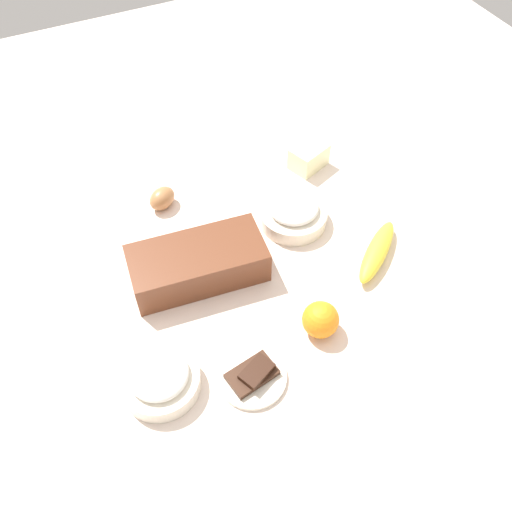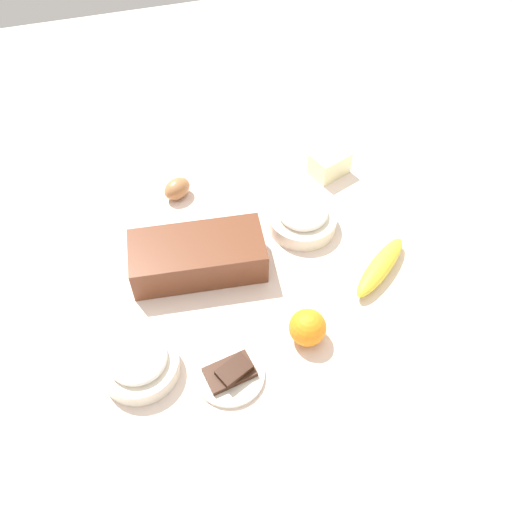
% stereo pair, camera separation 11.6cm
% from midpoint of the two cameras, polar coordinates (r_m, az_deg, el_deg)
% --- Properties ---
extents(ground_plane, '(2.40, 2.40, 0.02)m').
position_cam_midpoint_polar(ground_plane, '(1.20, 2.76, -1.67)').
color(ground_plane, beige).
extents(loaf_pan, '(0.29, 0.16, 0.08)m').
position_cam_midpoint_polar(loaf_pan, '(1.16, -3.19, -0.12)').
color(loaf_pan, brown).
rests_on(loaf_pan, ground_plane).
extents(flour_bowl, '(0.15, 0.15, 0.07)m').
position_cam_midpoint_polar(flour_bowl, '(1.05, -8.82, -11.05)').
color(flour_bowl, silver).
rests_on(flour_bowl, ground_plane).
extents(sugar_bowl, '(0.16, 0.16, 0.07)m').
position_cam_midpoint_polar(sugar_bowl, '(1.26, 7.46, 3.80)').
color(sugar_bowl, silver).
rests_on(sugar_bowl, ground_plane).
extents(banana, '(0.18, 0.15, 0.04)m').
position_cam_midpoint_polar(banana, '(1.21, 15.38, -1.24)').
color(banana, yellow).
rests_on(banana, ground_plane).
extents(orange_fruit, '(0.07, 0.07, 0.07)m').
position_cam_midpoint_polar(orange_fruit, '(1.08, 8.45, -7.50)').
color(orange_fruit, orange).
rests_on(orange_fruit, ground_plane).
extents(butter_block, '(0.11, 0.09, 0.06)m').
position_cam_midpoint_polar(butter_block, '(1.40, 9.98, 9.24)').
color(butter_block, '#F4EDB2').
rests_on(butter_block, ground_plane).
extents(egg_near_butter, '(0.08, 0.08, 0.05)m').
position_cam_midpoint_polar(egg_near_butter, '(1.33, -5.64, 6.78)').
color(egg_near_butter, '#A36D42').
rests_on(egg_near_butter, ground_plane).
extents(chocolate_plate, '(0.13, 0.13, 0.03)m').
position_cam_midpoint_polar(chocolate_plate, '(1.05, 0.58, -12.24)').
color(chocolate_plate, silver).
rests_on(chocolate_plate, ground_plane).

